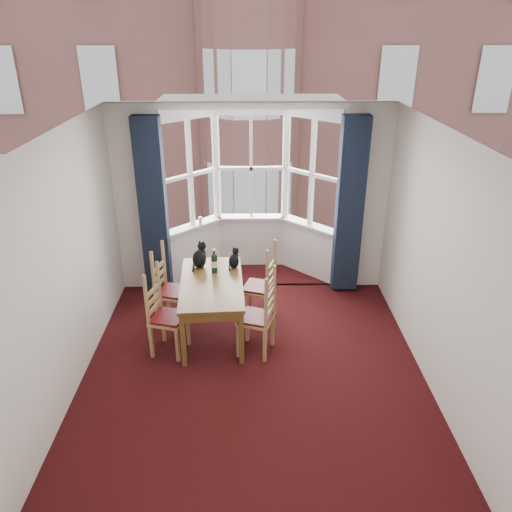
{
  "coord_description": "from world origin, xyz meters",
  "views": [
    {
      "loc": [
        -0.05,
        -4.74,
        3.75
      ],
      "look_at": [
        0.05,
        1.05,
        1.05
      ],
      "focal_mm": 35.0,
      "sensor_mm": 36.0,
      "label": 1
    }
  ],
  "objects_px": {
    "wine_bottle": "(214,262)",
    "candle_tall": "(200,221)",
    "chair_right_far": "(265,289)",
    "chair_left_near": "(162,318)",
    "chair_right_near": "(263,320)",
    "chair_left_far": "(167,292)",
    "cat_right": "(234,260)",
    "dining_table": "(212,288)",
    "cat_left": "(200,257)"
  },
  "relations": [
    {
      "from": "chair_right_near",
      "to": "cat_right",
      "type": "relative_size",
      "value": 3.3
    },
    {
      "from": "chair_right_far",
      "to": "candle_tall",
      "type": "height_order",
      "value": "candle_tall"
    },
    {
      "from": "chair_left_near",
      "to": "wine_bottle",
      "type": "distance_m",
      "value": 1.01
    },
    {
      "from": "chair_right_near",
      "to": "candle_tall",
      "type": "height_order",
      "value": "candle_tall"
    },
    {
      "from": "chair_right_far",
      "to": "wine_bottle",
      "type": "distance_m",
      "value": 0.79
    },
    {
      "from": "dining_table",
      "to": "chair_left_far",
      "type": "bearing_deg",
      "value": 157.03
    },
    {
      "from": "chair_left_near",
      "to": "chair_left_far",
      "type": "bearing_deg",
      "value": 92.86
    },
    {
      "from": "chair_right_far",
      "to": "wine_bottle",
      "type": "relative_size",
      "value": 2.8
    },
    {
      "from": "chair_left_near",
      "to": "chair_right_far",
      "type": "height_order",
      "value": "same"
    },
    {
      "from": "wine_bottle",
      "to": "candle_tall",
      "type": "xyz_separation_m",
      "value": [
        -0.3,
        1.42,
        0.04
      ]
    },
    {
      "from": "chair_right_far",
      "to": "cat_left",
      "type": "relative_size",
      "value": 2.57
    },
    {
      "from": "candle_tall",
      "to": "cat_right",
      "type": "bearing_deg",
      "value": -66.12
    },
    {
      "from": "chair_right_near",
      "to": "wine_bottle",
      "type": "bearing_deg",
      "value": 130.17
    },
    {
      "from": "chair_right_near",
      "to": "cat_right",
      "type": "height_order",
      "value": "cat_right"
    },
    {
      "from": "dining_table",
      "to": "chair_right_far",
      "type": "height_order",
      "value": "chair_right_far"
    },
    {
      "from": "chair_left_near",
      "to": "cat_left",
      "type": "height_order",
      "value": "cat_left"
    },
    {
      "from": "chair_right_far",
      "to": "wine_bottle",
      "type": "bearing_deg",
      "value": -176.51
    },
    {
      "from": "chair_right_far",
      "to": "cat_right",
      "type": "xyz_separation_m",
      "value": [
        -0.41,
        0.11,
        0.39
      ]
    },
    {
      "from": "chair_right_far",
      "to": "wine_bottle",
      "type": "height_order",
      "value": "wine_bottle"
    },
    {
      "from": "dining_table",
      "to": "wine_bottle",
      "type": "bearing_deg",
      "value": 85.02
    },
    {
      "from": "chair_left_near",
      "to": "cat_right",
      "type": "height_order",
      "value": "cat_right"
    },
    {
      "from": "dining_table",
      "to": "chair_left_near",
      "type": "relative_size",
      "value": 1.65
    },
    {
      "from": "chair_left_far",
      "to": "chair_right_near",
      "type": "height_order",
      "value": "same"
    },
    {
      "from": "cat_right",
      "to": "chair_right_far",
      "type": "bearing_deg",
      "value": -15.26
    },
    {
      "from": "chair_left_far",
      "to": "wine_bottle",
      "type": "bearing_deg",
      "value": 1.59
    },
    {
      "from": "chair_left_far",
      "to": "cat_left",
      "type": "height_order",
      "value": "cat_left"
    },
    {
      "from": "chair_left_far",
      "to": "cat_right",
      "type": "distance_m",
      "value": 1.01
    },
    {
      "from": "chair_left_near",
      "to": "cat_left",
      "type": "xyz_separation_m",
      "value": [
        0.41,
        0.84,
        0.42
      ]
    },
    {
      "from": "cat_right",
      "to": "wine_bottle",
      "type": "height_order",
      "value": "wine_bottle"
    },
    {
      "from": "chair_left_far",
      "to": "cat_left",
      "type": "distance_m",
      "value": 0.64
    },
    {
      "from": "candle_tall",
      "to": "chair_left_near",
      "type": "bearing_deg",
      "value": -98.65
    },
    {
      "from": "wine_bottle",
      "to": "candle_tall",
      "type": "height_order",
      "value": "wine_bottle"
    },
    {
      "from": "dining_table",
      "to": "wine_bottle",
      "type": "xyz_separation_m",
      "value": [
        0.02,
        0.29,
        0.23
      ]
    },
    {
      "from": "dining_table",
      "to": "chair_left_near",
      "type": "bearing_deg",
      "value": -147.33
    },
    {
      "from": "cat_right",
      "to": "candle_tall",
      "type": "distance_m",
      "value": 1.39
    },
    {
      "from": "wine_bottle",
      "to": "cat_right",
      "type": "bearing_deg",
      "value": 30.75
    },
    {
      "from": "chair_right_near",
      "to": "cat_left",
      "type": "relative_size",
      "value": 2.57
    },
    {
      "from": "chair_left_near",
      "to": "cat_left",
      "type": "distance_m",
      "value": 1.03
    },
    {
      "from": "chair_left_far",
      "to": "cat_right",
      "type": "height_order",
      "value": "cat_right"
    },
    {
      "from": "cat_left",
      "to": "candle_tall",
      "type": "xyz_separation_m",
      "value": [
        -0.1,
        1.24,
        0.04
      ]
    },
    {
      "from": "candle_tall",
      "to": "chair_right_far",
      "type": "bearing_deg",
      "value": -54.84
    },
    {
      "from": "dining_table",
      "to": "candle_tall",
      "type": "relative_size",
      "value": 11.06
    },
    {
      "from": "candle_tall",
      "to": "chair_left_far",
      "type": "bearing_deg",
      "value": -103.69
    },
    {
      "from": "chair_right_far",
      "to": "cat_right",
      "type": "height_order",
      "value": "cat_right"
    },
    {
      "from": "chair_left_near",
      "to": "chair_right_near",
      "type": "distance_m",
      "value": 1.25
    },
    {
      "from": "chair_left_near",
      "to": "candle_tall",
      "type": "xyz_separation_m",
      "value": [
        0.32,
        2.09,
        0.47
      ]
    },
    {
      "from": "chair_left_near",
      "to": "cat_left",
      "type": "bearing_deg",
      "value": 63.83
    },
    {
      "from": "chair_right_near",
      "to": "wine_bottle",
      "type": "distance_m",
      "value": 1.06
    },
    {
      "from": "candle_tall",
      "to": "chair_right_near",
      "type": "bearing_deg",
      "value": -66.75
    },
    {
      "from": "cat_right",
      "to": "wine_bottle",
      "type": "xyz_separation_m",
      "value": [
        -0.26,
        -0.15,
        0.04
      ]
    }
  ]
}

